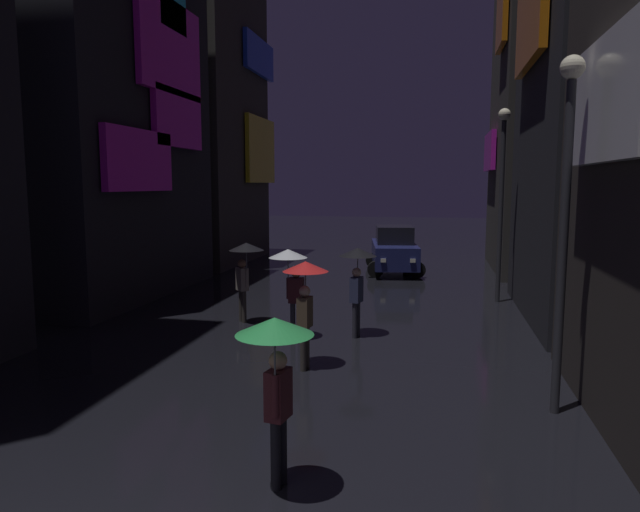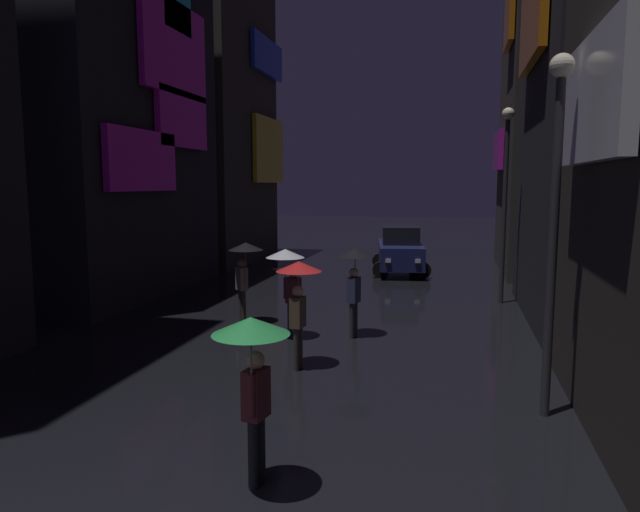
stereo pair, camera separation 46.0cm
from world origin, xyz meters
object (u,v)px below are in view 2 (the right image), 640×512
Objects in this scene: streetlamp_right_near at (555,195)px; streetlamp_right_far at (505,184)px; pedestrian_midstreet_left_black at (244,260)px; pedestrian_near_crossing_black at (355,267)px; pedestrian_far_right_clear at (288,268)px; car_distant at (400,250)px; pedestrian_midstreet_centre_red at (298,285)px; pedestrian_foreground_left_green at (253,354)px.

streetlamp_right_far is (0.00, 8.80, 0.19)m from streetlamp_right_near.
pedestrian_midstreet_left_black is 3.11m from pedestrian_near_crossing_black.
pedestrian_midstreet_left_black is 8.40m from streetlamp_right_near.
streetlamp_right_near is 0.94× the size of streetlamp_right_far.
car_distant is at bearing 81.28° from pedestrian_far_right_clear.
pedestrian_midstreet_centre_red is (0.82, -2.05, 0.00)m from pedestrian_far_right_clear.
car_distant is (0.12, 17.26, -0.74)m from pedestrian_foreground_left_green.
streetlamp_right_near reaches higher than pedestrian_near_crossing_black.
pedestrian_foreground_left_green is (1.52, -6.60, 0.00)m from pedestrian_far_right_clear.
streetlamp_right_far is (4.39, 7.40, 1.97)m from pedestrian_midstreet_centre_red.
pedestrian_far_right_clear and pedestrian_near_crossing_black have the same top height.
pedestrian_near_crossing_black is at bearing 90.25° from pedestrian_foreground_left_green.
streetlamp_right_near is at bearing -17.72° from pedestrian_midstreet_centre_red.
pedestrian_midstreet_centre_red is (2.36, -3.28, 0.00)m from pedestrian_midstreet_left_black.
pedestrian_foreground_left_green is at bearing -77.03° from pedestrian_far_right_clear.
pedestrian_near_crossing_black is 6.40m from streetlamp_right_far.
streetlamp_right_near reaches higher than pedestrian_midstreet_centre_red.
pedestrian_midstreet_left_black is at bearing 125.74° from pedestrian_midstreet_centre_red.
streetlamp_right_far reaches higher than pedestrian_foreground_left_green.
pedestrian_far_right_clear is 1.97m from pedestrian_midstreet_left_black.
car_distant is (1.64, 10.66, -0.74)m from pedestrian_far_right_clear.
car_distant is 14.77m from streetlamp_right_near.
streetlamp_right_near is (6.75, -4.68, 1.78)m from pedestrian_midstreet_left_black.
streetlamp_right_near is 8.80m from streetlamp_right_far.
pedestrian_far_right_clear is 1.00× the size of pedestrian_foreground_left_green.
pedestrian_foreground_left_green is at bearing -68.65° from pedestrian_midstreet_left_black.
pedestrian_near_crossing_black is 0.36× the size of streetlamp_right_far.
pedestrian_foreground_left_green is at bearing -89.75° from pedestrian_near_crossing_black.
car_distant is (0.82, 12.71, -0.74)m from pedestrian_midstreet_centre_red.
streetlamp_right_near is (3.69, 3.15, 1.78)m from pedestrian_foreground_left_green.
car_distant is 0.78× the size of streetlamp_right_near.
pedestrian_near_crossing_black is at bearing 75.38° from pedestrian_midstreet_centre_red.
pedestrian_near_crossing_black is (1.49, 0.53, 0.00)m from pedestrian_far_right_clear.
pedestrian_midstreet_centre_red is at bearing -93.68° from car_distant.
pedestrian_near_crossing_black is at bearing -13.09° from pedestrian_midstreet_left_black.
car_distant is (3.18, 9.43, -0.74)m from pedestrian_midstreet_left_black.
streetlamp_right_far is at bearing 59.29° from pedestrian_midstreet_centre_red.
streetlamp_right_near reaches higher than pedestrian_far_right_clear.
streetlamp_right_near is (4.39, -1.40, 1.78)m from pedestrian_midstreet_centre_red.
pedestrian_far_right_clear is 1.00× the size of pedestrian_midstreet_left_black.
pedestrian_far_right_clear is 6.50m from streetlamp_right_near.
pedestrian_midstreet_centre_red is 0.49× the size of car_distant.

